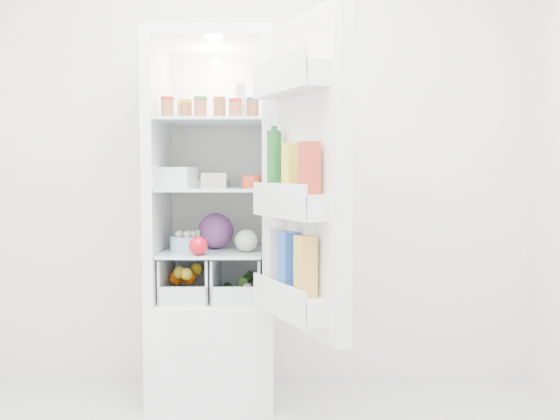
{
  "coord_description": "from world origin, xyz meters",
  "views": [
    {
      "loc": [
        0.13,
        -1.91,
        1.14
      ],
      "look_at": [
        0.13,
        0.95,
        0.96
      ],
      "focal_mm": 40.0,
      "sensor_mm": 36.0,
      "label": 1
    }
  ],
  "objects_px": {
    "red_cabbage": "(216,231)",
    "mushroom_bowl": "(186,243)",
    "refrigerator": "(215,264)",
    "fridge_door": "(303,182)"
  },
  "relations": [
    {
      "from": "red_cabbage",
      "to": "mushroom_bowl",
      "type": "xyz_separation_m",
      "value": [
        -0.14,
        -0.08,
        -0.05
      ]
    },
    {
      "from": "refrigerator",
      "to": "red_cabbage",
      "type": "xyz_separation_m",
      "value": [
        0.01,
        -0.03,
        0.17
      ]
    },
    {
      "from": "refrigerator",
      "to": "red_cabbage",
      "type": "relative_size",
      "value": 10.03
    },
    {
      "from": "red_cabbage",
      "to": "mushroom_bowl",
      "type": "relative_size",
      "value": 1.19
    },
    {
      "from": "refrigerator",
      "to": "mushroom_bowl",
      "type": "relative_size",
      "value": 11.98
    },
    {
      "from": "mushroom_bowl",
      "to": "refrigerator",
      "type": "bearing_deg",
      "value": 37.3
    },
    {
      "from": "refrigerator",
      "to": "fridge_door",
      "type": "bearing_deg",
      "value": -55.22
    },
    {
      "from": "refrigerator",
      "to": "mushroom_bowl",
      "type": "xyz_separation_m",
      "value": [
        -0.13,
        -0.1,
        0.12
      ]
    },
    {
      "from": "red_cabbage",
      "to": "mushroom_bowl",
      "type": "distance_m",
      "value": 0.17
    },
    {
      "from": "refrigerator",
      "to": "mushroom_bowl",
      "type": "distance_m",
      "value": 0.21
    }
  ]
}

